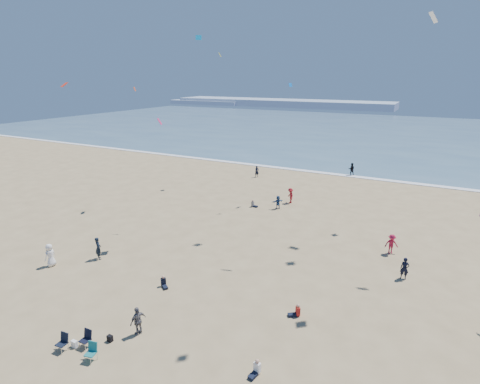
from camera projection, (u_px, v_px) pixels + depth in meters
The scene contains 11 objects.
ground at pixel (131, 376), 18.78m from camera, with size 220.00×220.00×0.00m, color tan.
ocean at pixel (385, 133), 99.14m from camera, with size 220.00×100.00×0.06m, color #476B84.
surf_line at pixel (341, 175), 56.83m from camera, with size 220.00×1.20×0.08m, color white.
headland_far at pixel (280, 103), 188.73m from camera, with size 110.00×20.00×3.20m, color #7A8EA8.
headland_near at pixel (208, 102), 202.42m from camera, with size 40.00×14.00×2.00m, color #7A8EA8.
standing_flyers at pixel (278, 266), 27.86m from camera, with size 34.53×55.28×1.91m.
seated_group at pixel (239, 304), 24.04m from camera, with size 15.61×34.09×0.84m.
chair_cluster at pixel (79, 345), 20.21m from camera, with size 2.68×1.43×1.00m.
white_tote at pixel (74, 344), 20.74m from camera, with size 0.35×0.20×0.40m, color white.
black_backpack at pixel (110, 338), 21.19m from camera, with size 0.30×0.22×0.38m, color black.
kites_aloft at pixel (402, 66), 21.90m from camera, with size 45.40×42.22×26.73m.
Camera 1 is at (11.92, -10.91, 14.40)m, focal length 28.00 mm.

